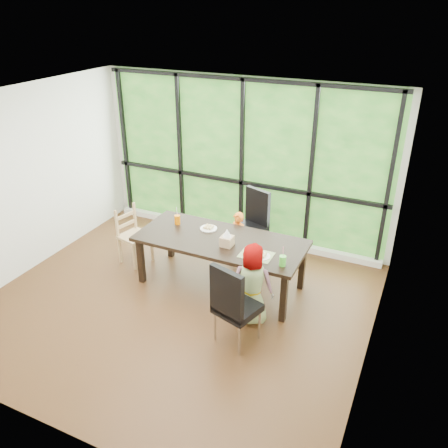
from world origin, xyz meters
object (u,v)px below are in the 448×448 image
(child_toddler, at_px, (238,239))
(tissue_box, at_px, (227,241))
(chair_window_leather, at_px, (249,224))
(plate_near, at_px, (261,256))
(green_cup, at_px, (283,261))
(chair_interior_leather, at_px, (238,303))
(dining_table, at_px, (221,262))
(chair_end_beech, at_px, (135,236))
(child_older, at_px, (251,284))
(plate_far, at_px, (209,228))
(orange_cup, at_px, (177,220))

(child_toddler, bearing_deg, tissue_box, -58.08)
(chair_window_leather, xyz_separation_m, plate_near, (0.64, -1.19, 0.22))
(green_cup, distance_m, tissue_box, 0.86)
(chair_interior_leather, distance_m, green_cup, 0.80)
(dining_table, xyz_separation_m, chair_interior_leather, (0.69, -0.99, 0.17))
(chair_end_beech, relative_size, child_older, 0.82)
(dining_table, bearing_deg, plate_far, 144.52)
(child_toddler, relative_size, plate_far, 3.59)
(dining_table, distance_m, orange_cup, 0.91)
(orange_cup, relative_size, tissue_box, 0.85)
(child_older, xyz_separation_m, plate_near, (-0.02, 0.36, 0.21))
(chair_end_beech, bearing_deg, green_cup, -84.07)
(chair_end_beech, xyz_separation_m, orange_cup, (0.71, 0.13, 0.37))
(chair_end_beech, bearing_deg, plate_far, -68.19)
(green_cup, bearing_deg, chair_end_beech, 172.31)
(child_older, xyz_separation_m, green_cup, (0.30, 0.27, 0.27))
(chair_window_leather, xyz_separation_m, chair_interior_leather, (0.65, -1.97, 0.00))
(chair_interior_leather, relative_size, plate_near, 4.48)
(child_toddler, distance_m, child_older, 1.37)
(dining_table, bearing_deg, child_older, -39.37)
(chair_interior_leather, height_order, chair_end_beech, chair_interior_leather)
(chair_window_leather, distance_m, chair_interior_leather, 2.07)
(child_toddler, bearing_deg, green_cup, -22.53)
(chair_window_leather, xyz_separation_m, child_toddler, (-0.03, -0.37, -0.10))
(dining_table, relative_size, green_cup, 17.35)
(dining_table, height_order, child_older, child_older)
(child_older, bearing_deg, green_cup, -148.28)
(green_cup, bearing_deg, chair_window_leather, 126.93)
(chair_interior_leather, distance_m, plate_far, 1.56)
(dining_table, xyz_separation_m, child_older, (0.69, -0.57, 0.17))
(chair_window_leather, height_order, orange_cup, chair_window_leather)
(chair_window_leather, distance_m, orange_cup, 1.19)
(chair_window_leather, relative_size, chair_interior_leather, 1.00)
(tissue_box, bearing_deg, chair_end_beech, 174.32)
(plate_far, height_order, orange_cup, orange_cup)
(chair_interior_leather, height_order, green_cup, chair_interior_leather)
(green_cup, bearing_deg, tissue_box, 168.43)
(plate_near, bearing_deg, tissue_box, 170.93)
(chair_window_leather, bearing_deg, green_cup, -33.46)
(orange_cup, height_order, tissue_box, tissue_box)
(plate_far, height_order, plate_near, same)
(plate_near, bearing_deg, chair_interior_leather, -89.22)
(chair_interior_leather, bearing_deg, tissue_box, -41.62)
(dining_table, relative_size, orange_cup, 17.28)
(chair_interior_leather, xyz_separation_m, green_cup, (0.31, 0.69, 0.28))
(chair_window_leather, bearing_deg, child_older, -47.32)
(dining_table, bearing_deg, orange_cup, 168.30)
(child_toddler, xyz_separation_m, tissue_box, (0.16, -0.74, 0.37))
(child_older, distance_m, orange_cup, 1.67)
(chair_interior_leather, distance_m, plate_near, 0.81)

